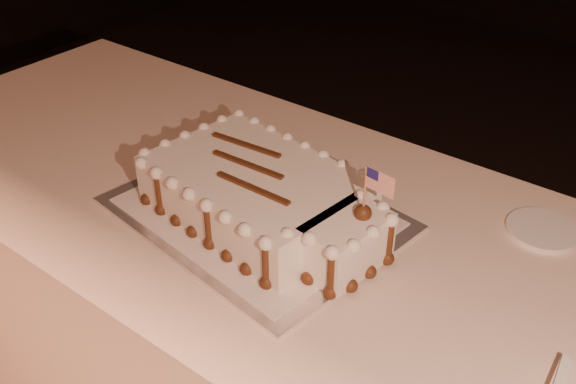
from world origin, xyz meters
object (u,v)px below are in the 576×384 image
Objects in this scene: sheet_cake at (265,197)px; cake_board at (256,213)px; side_plate at (542,230)px; banquet_table at (337,373)px.

cake_board is at bearing 172.62° from sheet_cake.
sheet_cake reaches higher than cake_board.
sheet_cake is at bearing -146.38° from side_plate.
sheet_cake reaches higher than side_plate.
cake_board is (-0.18, -0.04, 0.38)m from banquet_table.
sheet_cake is (0.03, -0.00, 0.05)m from cake_board.
sheet_cake reaches higher than banquet_table.
sheet_cake is at bearing -162.73° from banquet_table.
side_plate is (0.47, 0.29, 0.00)m from cake_board.
side_plate is at bearing 39.19° from cake_board.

